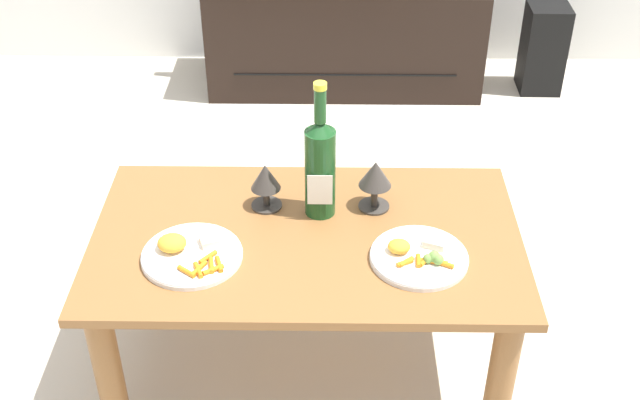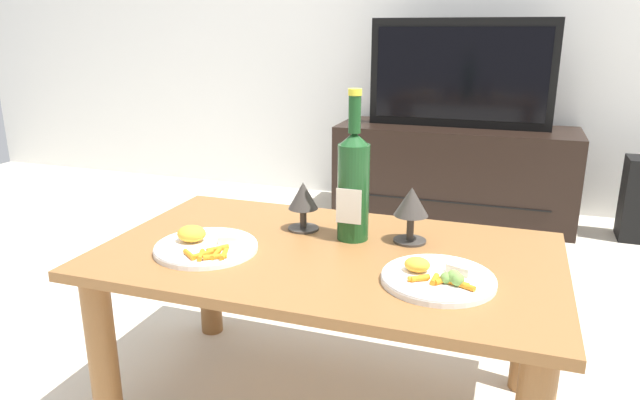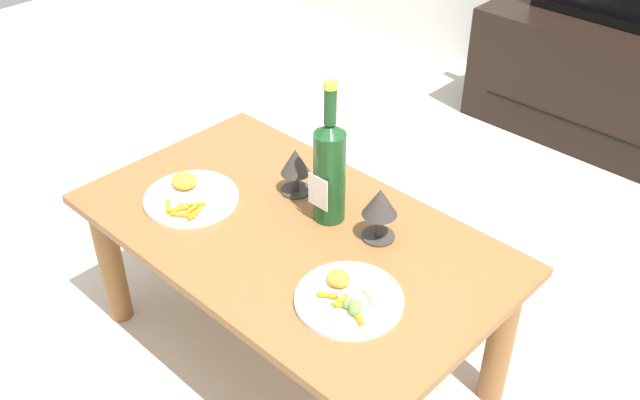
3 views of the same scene
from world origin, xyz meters
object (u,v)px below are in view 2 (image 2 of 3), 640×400
goblet_right (411,205)px  dinner_plate_right (438,277)px  tv_stand (453,173)px  tv_screen (460,74)px  dining_table (327,282)px  wine_bottle (353,182)px  goblet_left (303,199)px  dinner_plate_left (205,245)px

goblet_right → dinner_plate_right: 0.26m
tv_stand → tv_screen: tv_screen is taller
dining_table → wine_bottle: (0.03, 0.10, 0.23)m
goblet_left → dinner_plate_right: bearing=-29.5°
tv_screen → goblet_right: bearing=-88.0°
tv_stand → goblet_right: (0.06, -1.61, 0.30)m
dinner_plate_left → wine_bottle: bearing=31.8°
goblet_right → dinner_plate_left: bearing=-154.5°
tv_stand → dinner_plate_right: dinner_plate_right is taller
wine_bottle → dinner_plate_left: (-0.32, -0.20, -0.14)m
goblet_right → dinner_plate_right: bearing=-65.3°
tv_screen → dinner_plate_left: size_ratio=3.60×
goblet_left → dinner_plate_left: bearing=-128.2°
tv_screen → goblet_left: 1.64m
goblet_left → goblet_right: 0.29m
dinner_plate_left → goblet_right: bearing=25.5°
goblet_right → wine_bottle: bearing=-170.9°
goblet_left → wine_bottle: bearing=-9.1°
tv_screen → goblet_right: (0.06, -1.61, -0.21)m
goblet_right → tv_screen: bearing=92.0°
dinner_plate_left → dining_table: bearing=18.3°
dining_table → goblet_right: size_ratio=7.69×
tv_stand → goblet_left: goblet_left is taller
tv_stand → dinner_plate_right: size_ratio=4.92×
dining_table → dinner_plate_right: dinner_plate_right is taller
dining_table → goblet_right: (0.18, 0.13, 0.18)m
dining_table → tv_stand: tv_stand is taller
goblet_right → dinner_plate_left: 0.52m
tv_screen → dinner_plate_left: bearing=-102.6°
tv_screen → dinner_plate_right: bearing=-85.1°
tv_stand → dinner_plate_left: size_ratio=4.78×
wine_bottle → goblet_right: (0.15, 0.02, -0.05)m
tv_stand → dinner_plate_right: 1.85m
tv_stand → dinner_plate_right: (0.16, -1.84, 0.22)m
goblet_right → goblet_left: bearing=180.0°
goblet_right → dinner_plate_left: goblet_right is taller
dinner_plate_left → dinner_plate_right: (0.57, -0.00, -0.00)m
tv_stand → wine_bottle: (-0.09, -1.64, 0.36)m
dining_table → tv_screen: (0.12, 1.74, 0.39)m
tv_stand → wine_bottle: 1.68m
goblet_right → tv_stand: bearing=92.0°
dinner_plate_left → dinner_plate_right: 0.57m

